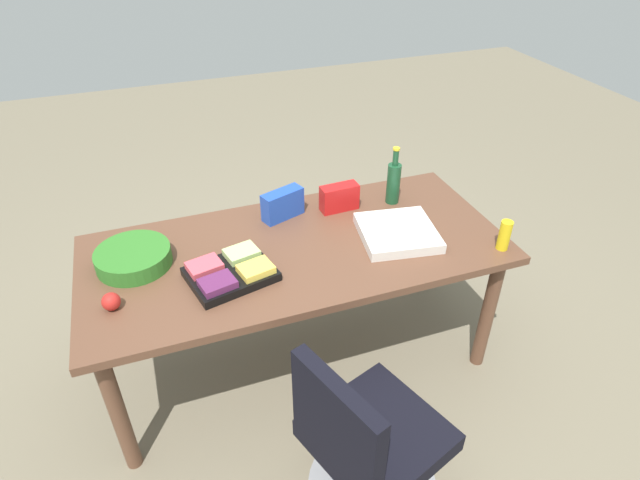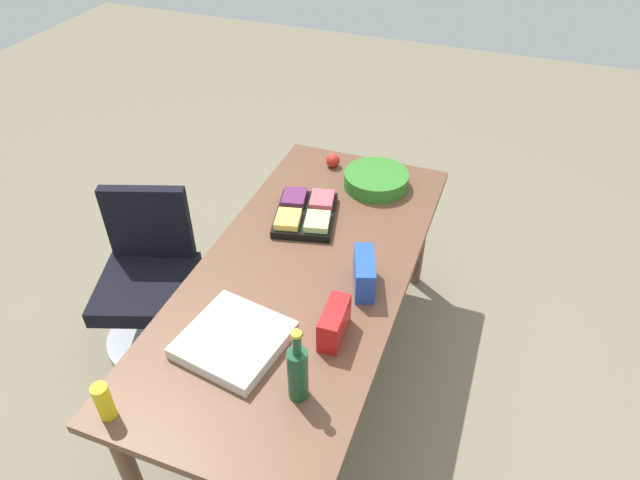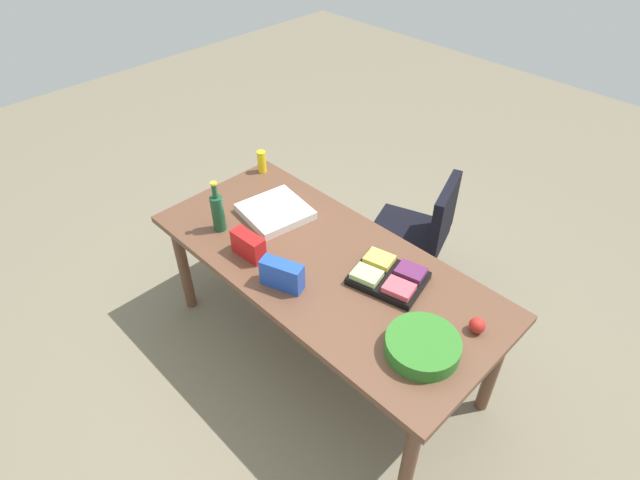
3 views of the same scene
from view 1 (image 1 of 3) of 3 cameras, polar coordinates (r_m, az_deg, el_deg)
name	(u,v)px [view 1 (image 1 of 3)]	position (r m, az deg, el deg)	size (l,w,h in m)	color
ground_plane	(300,356)	(3.04, -2.20, -12.41)	(10.00, 10.00, 0.00)	#756B56
conference_table	(297,260)	(2.58, -2.53, -2.19)	(2.01, 0.90, 0.76)	brown
office_chair	(367,452)	(2.28, 5.13, -21.84)	(0.61, 0.61, 0.87)	gray
wine_bottle	(394,182)	(2.85, 7.94, 6.25)	(0.07, 0.07, 0.32)	#194829
fruit_platter	(231,272)	(2.36, -9.62, -3.42)	(0.41, 0.35, 0.07)	black
chip_bag_blue	(283,204)	(2.72, -4.05, 3.85)	(0.22, 0.08, 0.15)	#2047B2
pizza_box	(398,233)	(2.61, 8.36, 0.80)	(0.36, 0.36, 0.05)	silver
apple_red	(111,302)	(2.33, -21.61, -6.19)	(0.08, 0.08, 0.08)	red
salad_bowl	(133,258)	(2.54, -19.48, -1.79)	(0.34, 0.34, 0.08)	#2E7024
mustard_bottle	(505,235)	(2.63, 19.29, 0.49)	(0.06, 0.06, 0.15)	yellow
chip_bag_red	(339,198)	(2.79, 2.09, 4.60)	(0.20, 0.08, 0.14)	red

